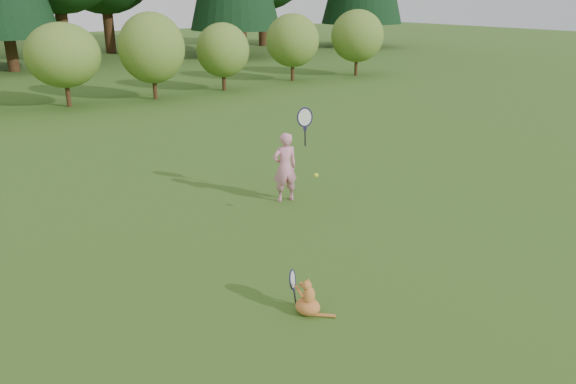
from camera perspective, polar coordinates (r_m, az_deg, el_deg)
ground at (r=7.46m, az=2.26°, el=-7.06°), size 100.00×100.00×0.00m
shrub_row at (r=18.85m, az=-22.75°, el=12.13°), size 28.00×3.00×2.80m
child at (r=9.39m, az=-0.25°, el=2.71°), size 0.68×0.40×1.78m
cat at (r=6.24m, az=1.96°, el=-10.50°), size 0.39×0.59×0.57m
tennis_ball at (r=8.42m, az=2.87°, el=1.72°), size 0.07×0.07×0.07m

